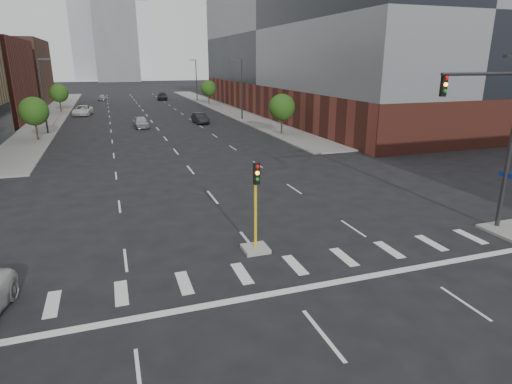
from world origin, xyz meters
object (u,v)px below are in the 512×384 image
car_near_left (141,122)px  car_mid_right (200,118)px  median_traffic_signal (256,232)px  car_distant (103,97)px  mast_arm_signal (501,126)px  car_deep_right (162,96)px  car_far_left (83,110)px

car_near_left → car_mid_right: (8.56, 1.49, -0.01)m
median_traffic_signal → car_distant: 89.64m
mast_arm_signal → car_deep_right: size_ratio=1.62×
car_mid_right → car_deep_right: bearing=87.5°
car_distant → median_traffic_signal: bearing=-77.1°
car_mid_right → median_traffic_signal: bearing=-101.3°
car_mid_right → car_near_left: bearing=-173.0°
median_traffic_signal → car_far_left: size_ratio=0.76×
median_traffic_signal → mast_arm_signal: (12.61, -1.47, 4.67)m
median_traffic_signal → car_mid_right: bearing=81.6°
car_far_left → car_distant: size_ratio=1.47×
car_deep_right → car_far_left: bearing=-114.9°
car_deep_right → mast_arm_signal: bearing=-78.1°
car_near_left → car_far_left: (-8.15, 17.65, 0.04)m
car_mid_right → car_deep_right: car_deep_right is taller
car_near_left → car_mid_right: 8.68m
car_near_left → car_distant: (-5.02, 46.49, -0.10)m
car_near_left → car_deep_right: (8.26, 43.18, 0.04)m
median_traffic_signal → car_deep_right: bearing=85.8°
median_traffic_signal → car_far_left: bearing=99.5°
mast_arm_signal → car_mid_right: (-6.05, 45.83, -4.88)m
median_traffic_signal → car_far_left: 61.36m
car_mid_right → car_far_left: 23.24m
mast_arm_signal → car_far_left: 66.21m
mast_arm_signal → car_distant: 93.06m
car_mid_right → car_far_left: car_far_left is taller
median_traffic_signal → car_near_left: bearing=92.7°
median_traffic_signal → mast_arm_signal: size_ratio=0.48×
car_mid_right → car_distant: 47.01m
mast_arm_signal → car_far_left: (-22.76, 61.99, -4.84)m
median_traffic_signal → car_near_left: median_traffic_signal is taller
mast_arm_signal → car_near_left: 46.94m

